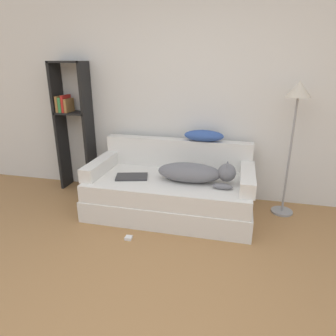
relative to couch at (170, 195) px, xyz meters
name	(u,v)px	position (x,y,z in m)	size (l,w,h in m)	color
wall_back	(192,89)	(0.13, 0.61, 1.14)	(7.28, 0.06, 2.70)	silver
couch	(170,195)	(0.00, 0.00, 0.00)	(1.83, 0.96, 0.43)	silver
couch_backrest	(178,153)	(0.00, 0.41, 0.39)	(1.79, 0.15, 0.35)	silver
couch_arm_left	(101,166)	(-0.84, -0.01, 0.29)	(0.15, 0.77, 0.15)	silver
couch_arm_right	(247,178)	(0.84, -0.01, 0.29)	(0.15, 0.77, 0.15)	silver
dog	(195,173)	(0.29, -0.05, 0.32)	(0.84, 0.32, 0.25)	slate
laptop	(132,177)	(-0.42, -0.09, 0.23)	(0.40, 0.31, 0.02)	#2D2D30
throw_pillow	(204,136)	(0.32, 0.39, 0.63)	(0.46, 0.22, 0.13)	#335199
bookshelf	(73,120)	(-1.41, 0.43, 0.73)	(0.44, 0.26, 1.67)	black
floor_lamp	(296,109)	(1.27, 0.29, 0.99)	(0.25, 0.25, 1.48)	gray
power_adapter	(129,238)	(-0.27, -0.66, -0.20)	(0.07, 0.07, 0.03)	silver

